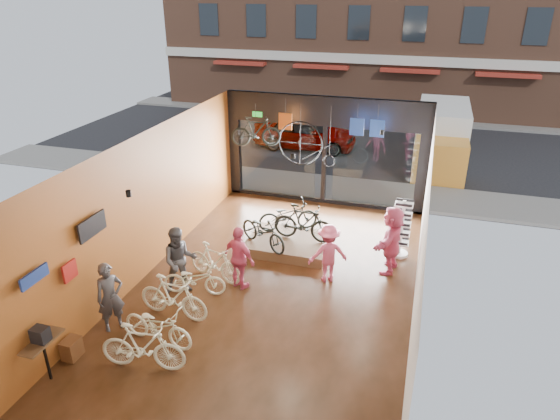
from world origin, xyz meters
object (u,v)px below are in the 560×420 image
at_px(street_car, 305,132).
at_px(display_bike_right, 288,216).
at_px(penny_farthing, 309,146).
at_px(customer_1, 180,261).
at_px(floor_bike_1, 143,347).
at_px(floor_bike_3, 173,297).
at_px(display_bike_mid, 304,223).
at_px(customer_2, 239,258).
at_px(display_bike_left, 263,231).
at_px(sunglasses_rack, 402,228).
at_px(hung_bike, 256,131).
at_px(customer_3, 328,253).
at_px(customer_5, 392,239).
at_px(floor_bike_4, 195,279).
at_px(floor_bike_2, 158,325).
at_px(box_truck, 441,140).
at_px(display_platform, 289,244).
at_px(floor_bike_5, 215,262).
at_px(customer_0, 110,297).

distance_m(street_car, display_bike_right, 9.29).
bearing_deg(penny_farthing, customer_1, -110.76).
relative_size(floor_bike_1, floor_bike_3, 1.00).
bearing_deg(display_bike_mid, customer_2, 159.91).
relative_size(display_bike_left, sunglasses_rack, 1.06).
relative_size(display_bike_left, hung_bike, 1.16).
height_order(customer_3, customer_5, customer_5).
height_order(floor_bike_4, penny_farthing, penny_farthing).
distance_m(floor_bike_1, sunglasses_rack, 7.77).
height_order(floor_bike_2, display_bike_mid, display_bike_mid).
height_order(box_truck, hung_bike, hung_bike).
relative_size(floor_bike_1, floor_bike_4, 1.12).
height_order(floor_bike_4, sunglasses_rack, sunglasses_rack).
bearing_deg(sunglasses_rack, display_platform, 171.68).
bearing_deg(box_truck, display_bike_left, -116.82).
relative_size(floor_bike_2, customer_1, 0.97).
bearing_deg(display_bike_mid, floor_bike_5, 144.02).
distance_m(floor_bike_5, display_platform, 2.61).
bearing_deg(customer_0, floor_bike_1, -85.46).
height_order(display_platform, display_bike_mid, display_bike_mid).
bearing_deg(customer_5, customer_0, -43.19).
xyz_separation_m(box_truck, customer_3, (-2.68, -10.10, -0.42)).
height_order(floor_bike_3, customer_2, customer_2).
bearing_deg(display_platform, customer_3, -43.42).
relative_size(display_bike_mid, customer_1, 1.02).
bearing_deg(customer_1, customer_2, -7.97).
height_order(customer_0, sunglasses_rack, sunglasses_rack).
distance_m(customer_5, hung_bike, 5.53).
xyz_separation_m(box_truck, hung_bike, (-5.79, -6.80, 1.69)).
bearing_deg(display_bike_left, floor_bike_2, -161.03).
bearing_deg(penny_farthing, display_platform, -89.99).
distance_m(customer_3, hung_bike, 5.00).
relative_size(customer_1, hung_bike, 1.13).
relative_size(floor_bike_3, display_bike_left, 0.98).
bearing_deg(floor_bike_1, display_bike_left, -17.66).
height_order(floor_bike_3, display_bike_right, display_bike_right).
xyz_separation_m(customer_1, customer_2, (1.36, 0.60, -0.04)).
relative_size(floor_bike_5, sunglasses_rack, 0.98).
bearing_deg(customer_1, customer_5, -4.45).
distance_m(floor_bike_4, display_platform, 3.39).
relative_size(display_bike_left, customer_0, 1.10).
height_order(customer_0, customer_3, customer_0).
distance_m(floor_bike_1, customer_2, 3.47).
relative_size(display_bike_mid, customer_5, 0.97).
distance_m(street_car, customer_3, 11.62).
distance_m(street_car, customer_0, 14.51).
distance_m(street_car, display_platform, 9.95).
distance_m(floor_bike_3, customer_0, 1.39).
bearing_deg(customer_0, display_bike_left, 11.99).
relative_size(customer_0, customer_3, 1.03).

